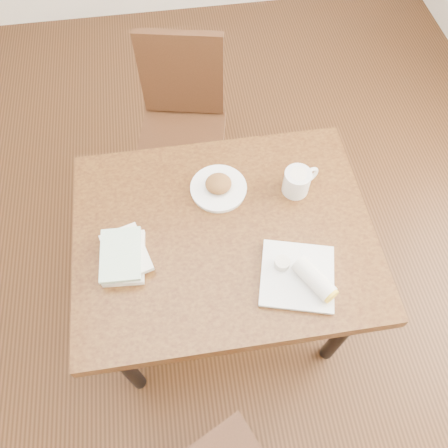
{
  "coord_description": "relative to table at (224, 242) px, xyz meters",
  "views": [
    {
      "loc": [
        -0.12,
        -0.78,
        2.15
      ],
      "look_at": [
        0.0,
        0.0,
        0.8
      ],
      "focal_mm": 35.0,
      "sensor_mm": 36.0,
      "label": 1
    }
  ],
  "objects": [
    {
      "name": "ground",
      "position": [
        0.0,
        0.0,
        -0.67
      ],
      "size": [
        4.0,
        5.0,
        0.01
      ],
      "primitive_type": "cube",
      "color": "#472814",
      "rests_on": "ground"
    },
    {
      "name": "room_walls",
      "position": [
        0.0,
        0.0,
        0.97
      ],
      "size": [
        4.02,
        5.02,
        2.8
      ],
      "color": "silver",
      "rests_on": "ground"
    },
    {
      "name": "table",
      "position": [
        0.0,
        0.0,
        0.0
      ],
      "size": [
        1.1,
        0.87,
        0.75
      ],
      "color": "brown",
      "rests_on": "ground"
    },
    {
      "name": "chair_far",
      "position": [
        -0.09,
        0.78,
        -0.12
      ],
      "size": [
        0.5,
        0.5,
        0.95
      ],
      "color": "#3F2212",
      "rests_on": "ground"
    },
    {
      "name": "plate_scone",
      "position": [
        0.01,
        0.18,
        0.11
      ],
      "size": [
        0.22,
        0.22,
        0.07
      ],
      "color": "white",
      "rests_on": "table"
    },
    {
      "name": "coffee_mug",
      "position": [
        0.31,
        0.14,
        0.14
      ],
      "size": [
        0.15,
        0.1,
        0.1
      ],
      "color": "white",
      "rests_on": "table"
    },
    {
      "name": "plate_burrito",
      "position": [
        0.24,
        -0.23,
        0.11
      ],
      "size": [
        0.31,
        0.31,
        0.08
      ],
      "color": "white",
      "rests_on": "table"
    },
    {
      "name": "book_stack",
      "position": [
        -0.36,
        -0.06,
        0.11
      ],
      "size": [
        0.19,
        0.23,
        0.06
      ],
      "color": "white",
      "rests_on": "table"
    }
  ]
}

